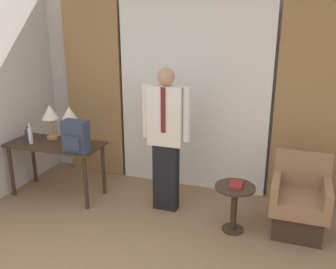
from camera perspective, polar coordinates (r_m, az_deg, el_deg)
The scene contains 14 objects.
wall_back at distance 5.16m, azimuth 4.17°, elevation 6.69°, with size 10.00×0.06×2.70m.
curtain_sheer_center at distance 5.05m, azimuth 3.77°, elevation 5.76°, with size 2.05×0.06×2.58m.
curtain_drape_left at distance 5.63m, azimuth -11.20°, elevation 6.71°, with size 0.87×0.06×2.58m.
curtain_drape_right at distance 4.89m, azimuth 21.02°, elevation 4.17°, with size 0.87×0.06×2.58m.
desk at distance 5.15m, azimuth -16.72°, elevation -2.40°, with size 1.25×0.58×0.73m.
table_lamp_left at distance 5.23m, azimuth -17.53°, elevation 3.01°, with size 0.23×0.23×0.47m.
table_lamp_right at distance 5.06m, azimuth -14.78°, elevation 2.76°, with size 0.23×0.23×0.47m.
bottle_near_edge at distance 5.18m, azimuth -20.24°, elevation -0.14°, with size 0.06×0.06×0.27m.
bottle_by_lamp at distance 5.30m, azimuth -20.58°, elevation -0.11°, with size 0.08×0.08×0.20m.
backpack at distance 4.68m, azimuth -13.91°, elevation -0.32°, with size 0.31×0.19×0.40m.
person at distance 4.46m, azimuth -0.31°, elevation -0.05°, with size 0.60×0.21×1.77m.
armchair at distance 4.47m, azimuth 19.35°, elevation -10.02°, with size 0.61×0.62×0.87m.
side_table at distance 4.28m, azimuth 10.07°, elevation -9.90°, with size 0.45×0.45×0.55m.
book at distance 4.21m, azimuth 10.35°, elevation -7.53°, with size 0.14×0.21×0.03m.
Camera 1 is at (1.31, -1.89, 2.35)m, focal length 40.00 mm.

